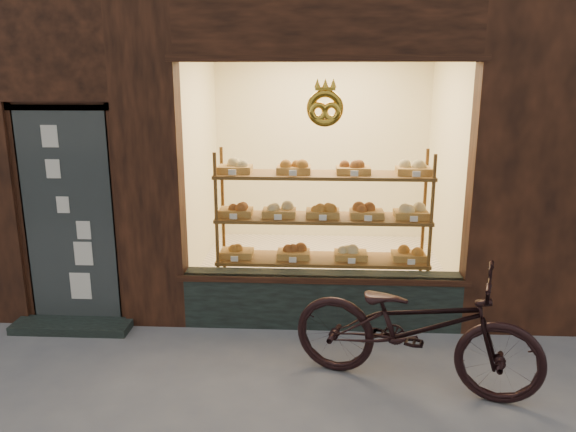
{
  "coord_description": "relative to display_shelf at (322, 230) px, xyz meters",
  "views": [
    {
      "loc": [
        0.39,
        -3.06,
        2.48
      ],
      "look_at": [
        0.12,
        2.0,
        1.16
      ],
      "focal_mm": 35.0,
      "sensor_mm": 36.0,
      "label": 1
    }
  ],
  "objects": [
    {
      "name": "display_shelf",
      "position": [
        0.0,
        0.0,
        0.0
      ],
      "size": [
        2.2,
        0.45,
        1.7
      ],
      "color": "brown",
      "rests_on": "ground"
    },
    {
      "name": "bicycle",
      "position": [
        0.73,
        -1.48,
        -0.35
      ],
      "size": [
        2.08,
        1.26,
        1.03
      ],
      "primitive_type": "imported",
      "rotation": [
        0.0,
        0.0,
        1.25
      ],
      "color": "black",
      "rests_on": "ground"
    }
  ]
}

